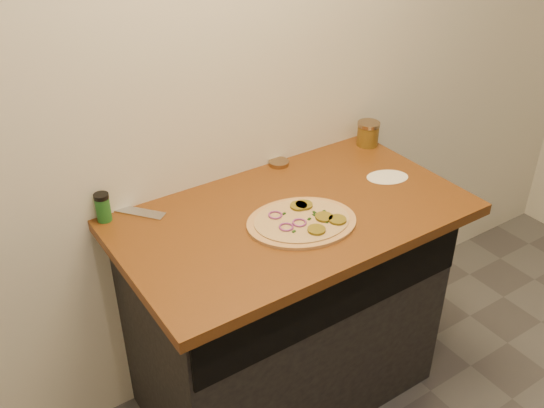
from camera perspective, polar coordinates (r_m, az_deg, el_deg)
cabinet at (r=2.36m, az=1.29°, el=-9.98°), size 1.10×0.60×0.86m
countertop at (r=2.07m, az=1.91°, el=-1.13°), size 1.20×0.70×0.04m
pizza at (r=1.99m, az=2.87°, el=-1.63°), size 0.45×0.45×0.02m
chefs_knife at (r=2.15m, az=-15.05°, el=-0.16°), size 0.24×0.29×0.02m
mason_jar_lid at (r=2.34m, az=0.65°, el=3.89°), size 0.08×0.08×0.02m
salsa_jar at (r=2.51m, az=9.02°, el=6.57°), size 0.09×0.09×0.10m
spice_shaker at (r=2.06m, az=-15.63°, el=-0.29°), size 0.05×0.05×0.10m
flour_spill at (r=2.30m, az=10.81°, el=2.51°), size 0.21×0.21×0.00m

